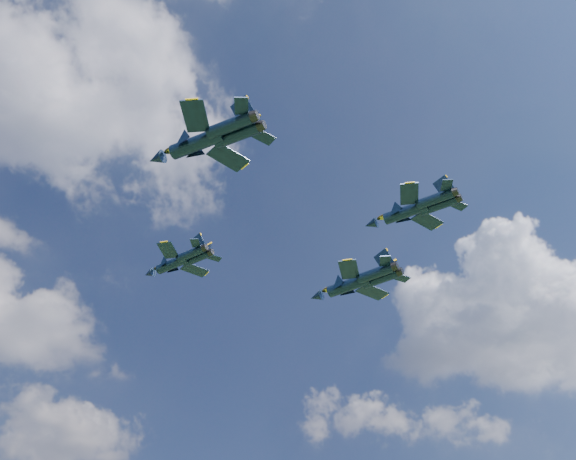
# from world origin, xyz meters

# --- Properties ---
(jet_lead) EXTENTS (10.75, 14.46, 3.51)m
(jet_lead) POSITION_xyz_m (-16.90, 17.10, 64.34)
(jet_lead) COLOR black
(jet_left) EXTENTS (13.91, 16.83, 4.24)m
(jet_left) POSITION_xyz_m (-23.95, -11.67, 63.03)
(jet_left) COLOR black
(jet_right) EXTENTS (13.27, 17.92, 4.34)m
(jet_right) POSITION_xyz_m (11.24, 7.70, 63.28)
(jet_right) COLOR black
(jet_slot) EXTENTS (10.92, 14.45, 3.55)m
(jet_slot) POSITION_xyz_m (6.22, -15.05, 60.78)
(jet_slot) COLOR black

